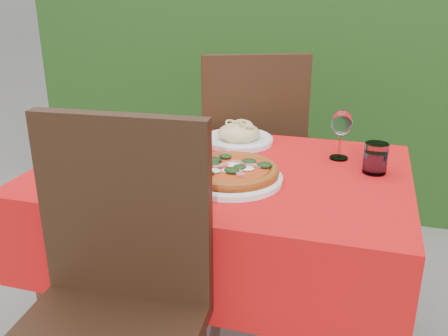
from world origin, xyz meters
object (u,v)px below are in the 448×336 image
(wine_glass, at_px, (342,125))
(fork, at_px, (145,163))
(chair_far, at_px, (251,146))
(pasta_plate, at_px, (239,136))
(water_glass, at_px, (375,160))
(chair_near, at_px, (111,294))
(pizza_plate, at_px, (231,173))

(wine_glass, bearing_deg, fork, -159.49)
(chair_far, bearing_deg, pasta_plate, 74.19)
(pasta_plate, distance_m, water_glass, 0.56)
(chair_far, height_order, wine_glass, chair_far)
(wine_glass, relative_size, fork, 0.88)
(water_glass, bearing_deg, pasta_plate, 160.14)
(chair_near, bearing_deg, fork, 101.16)
(pizza_plate, xyz_separation_m, fork, (-0.34, 0.07, -0.03))
(pasta_plate, bearing_deg, wine_glass, -11.36)
(water_glass, xyz_separation_m, fork, (-0.78, -0.14, -0.04))
(pizza_plate, height_order, water_glass, water_glass)
(pizza_plate, relative_size, pasta_plate, 1.44)
(pizza_plate, relative_size, fork, 1.89)
(pasta_plate, distance_m, fork, 0.42)
(pasta_plate, distance_m, wine_glass, 0.42)
(water_glass, distance_m, fork, 0.80)
(fork, bearing_deg, pasta_plate, 23.86)
(chair_near, xyz_separation_m, chair_far, (0.07, 1.27, 0.00))
(chair_near, height_order, chair_far, chair_far)
(chair_near, height_order, pasta_plate, chair_near)
(chair_near, relative_size, pizza_plate, 2.67)
(pasta_plate, height_order, wine_glass, wine_glass)
(pizza_plate, relative_size, water_glass, 3.78)
(chair_near, relative_size, pasta_plate, 3.85)
(chair_far, relative_size, wine_glass, 5.78)
(chair_near, bearing_deg, pizza_plate, 64.72)
(chair_near, xyz_separation_m, fork, (-0.15, 0.55, 0.15))
(pizza_plate, bearing_deg, water_glass, 25.07)
(chair_near, bearing_deg, chair_far, 82.75)
(chair_near, distance_m, pasta_plate, 0.90)
(water_glass, height_order, wine_glass, wine_glass)
(pizza_plate, relative_size, wine_glass, 2.15)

